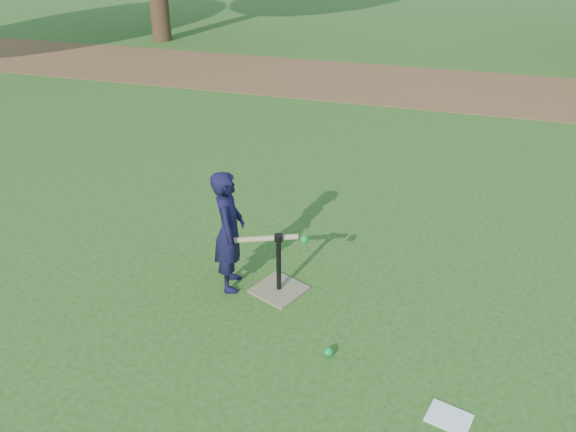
# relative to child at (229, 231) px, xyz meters

# --- Properties ---
(ground) EXTENTS (80.00, 80.00, 0.00)m
(ground) POSITION_rel_child_xyz_m (0.07, -0.12, -0.60)
(ground) COLOR #285116
(ground) RESTS_ON ground
(dirt_strip) EXTENTS (24.00, 3.00, 0.01)m
(dirt_strip) POSITION_rel_child_xyz_m (0.07, 7.38, -0.59)
(dirt_strip) COLOR brown
(dirt_strip) RESTS_ON ground
(child) EXTENTS (0.40, 0.50, 1.19)m
(child) POSITION_rel_child_xyz_m (0.00, 0.00, 0.00)
(child) COLOR black
(child) RESTS_ON ground
(wiffle_ball_ground) EXTENTS (0.08, 0.08, 0.08)m
(wiffle_ball_ground) POSITION_rel_child_xyz_m (1.11, -0.69, -0.56)
(wiffle_ball_ground) COLOR #0D9133
(wiffle_ball_ground) RESTS_ON ground
(clipboard) EXTENTS (0.35, 0.30, 0.01)m
(clipboard) POSITION_rel_child_xyz_m (2.08, -1.06, -0.59)
(clipboard) COLOR white
(clipboard) RESTS_ON ground
(batting_tee) EXTENTS (0.56, 0.56, 0.61)m
(batting_tee) POSITION_rel_child_xyz_m (0.46, 0.04, -0.49)
(batting_tee) COLOR #837653
(batting_tee) RESTS_ON ground
(swing_action) EXTENTS (0.72, 0.28, 0.08)m
(swing_action) POSITION_rel_child_xyz_m (0.38, 0.03, -0.03)
(swing_action) COLOR tan
(swing_action) RESTS_ON ground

